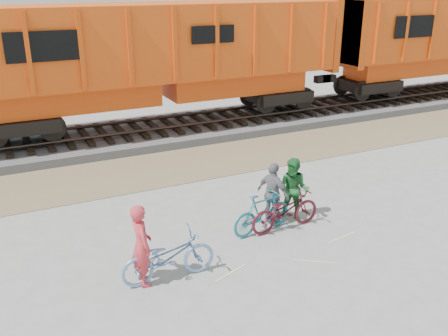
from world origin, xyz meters
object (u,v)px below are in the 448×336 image
Objects in this scene: person_solo at (141,245)px; bicycle_maroon at (285,210)px; bicycle_blue at (168,257)px; hopper_car_center at (160,56)px; person_man at (294,190)px; bicycle_teal at (262,213)px; person_woman at (273,194)px.

bicycle_maroon is at bearing -80.62° from person_solo.
bicycle_blue is at bearing 101.26° from bicycle_maroon.
person_man is (0.43, -8.32, -2.20)m from hopper_car_center.
bicycle_blue is at bearing -102.71° from person_solo.
hopper_car_center is 8.31× the size of person_solo.
person_woman is (0.46, 0.29, 0.28)m from bicycle_teal.
person_solo is 4.29m from person_man.
bicycle_maroon is 1.15× the size of person_man.
hopper_car_center is at bearing -23.17° from person_solo.
person_woman is at bearing -74.40° from person_solo.
hopper_car_center is at bearing -2.83° from bicycle_maroon.
bicycle_maroon is 1.10× the size of person_solo.
bicycle_blue is 1.14× the size of person_solo.
bicycle_maroon is at bearing -110.99° from bicycle_teal.
bicycle_teal is 0.98× the size of person_solo.
person_man reaches higher than bicycle_maroon.
bicycle_teal is at bearing -93.80° from hopper_car_center.
person_woman reaches higher than bicycle_maroon.
hopper_car_center is 8.90m from bicycle_teal.
person_man is at bearing -88.20° from bicycle_teal.
bicycle_blue is 3.33m from bicycle_maroon.
bicycle_blue is 3.85m from person_man.
hopper_car_center is 8.62m from person_man.
person_woman is at bearing -67.97° from bicycle_teal.
bicycle_maroon is at bearing 173.05° from person_woman.
person_solo is at bearing 95.09° from bicycle_teal.
hopper_car_center is 8.98× the size of person_woman.
bicycle_maroon is 3.82m from person_solo.
bicycle_teal is 0.58m from bicycle_maroon.
person_solo is 1.08× the size of person_woman.
bicycle_teal is 1.07m from person_man.
hopper_car_center is at bearing -13.31° from bicycle_teal.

